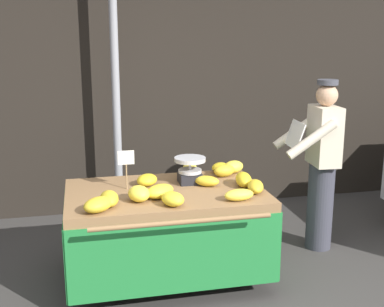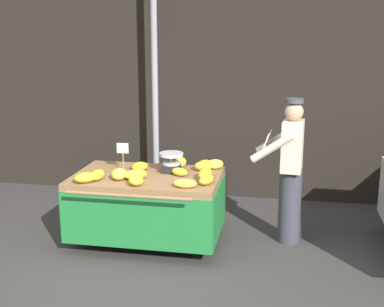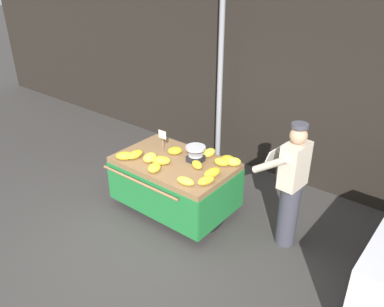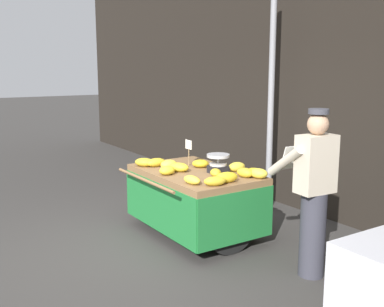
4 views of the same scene
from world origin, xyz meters
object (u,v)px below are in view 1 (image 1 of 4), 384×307
Objects in this scene: banana_bunch_5 at (221,168)px; banana_bunch_13 at (255,186)px; banana_bunch_2 at (139,194)px; banana_bunch_7 at (233,167)px; price_sign at (126,161)px; banana_bunch_4 at (224,171)px; banana_bunch_11 at (173,199)px; weighing_scale at (190,170)px; vendor_person at (321,165)px; banana_bunch_1 at (243,179)px; banana_cart at (166,215)px; street_pole at (115,84)px; banana_bunch_6 at (98,205)px; banana_bunch_10 at (207,181)px; banana_bunch_9 at (109,199)px; banana_bunch_0 at (190,169)px; banana_bunch_8 at (147,180)px; banana_bunch_12 at (239,195)px; banana_bunch_3 at (160,191)px.

banana_bunch_13 is (0.12, -0.65, 0.00)m from banana_bunch_5.
banana_bunch_7 is (0.99, 0.64, -0.00)m from banana_bunch_2.
price_sign reaches higher than banana_bunch_4.
banana_bunch_4 is 0.97× the size of banana_bunch_11.
vendor_person is at bearing 7.31° from weighing_scale.
banana_bunch_1 is at bearing -95.86° from banana_bunch_7.
weighing_scale is 0.38m from banana_bunch_4.
banana_cart is at bearing 177.50° from banana_bunch_1.
price_sign is at bearing 160.63° from banana_cart.
banana_bunch_6 is (-0.30, -1.92, -0.72)m from street_pole.
banana_bunch_2 is at bearing -156.52° from banana_bunch_10.
banana_bunch_10 is (0.87, 0.33, -0.01)m from banana_bunch_9.
banana_bunch_2 is 1.01m from banana_bunch_4.
street_pole is 1.43m from banana_bunch_0.
street_pole is at bearing 88.69° from price_sign.
banana_bunch_11 is 0.13× the size of vendor_person.
banana_bunch_8 is at bearing 73.58° from banana_bunch_2.
banana_bunch_4 is at bearing -139.83° from banana_bunch_7.
street_pole is 11.84× the size of banana_bunch_1.
street_pole is at bearing 112.00° from weighing_scale.
banana_bunch_8 is 0.87× the size of banana_bunch_12.
price_sign is 1.25× the size of banana_bunch_1.
banana_bunch_1 reaches higher than banana_bunch_8.
banana_bunch_0 is 0.38m from banana_bunch_10.
banana_bunch_0 reaches higher than banana_bunch_12.
street_pole is 14.16× the size of banana_bunch_2.
banana_cart is 0.35m from banana_bunch_8.
banana_bunch_0 reaches higher than banana_cart.
banana_bunch_0 is at bearing 158.69° from banana_bunch_4.
banana_bunch_0 is at bearing 41.29° from banana_bunch_9.
banana_bunch_1 is 1.27× the size of banana_bunch_7.
banana_bunch_11 is at bearing -58.61° from price_sign.
banana_bunch_2 reaches higher than banana_bunch_0.
vendor_person is (2.12, 0.63, -0.01)m from banana_bunch_9.
price_sign is 0.72m from banana_bunch_0.
banana_bunch_6 is (-1.20, -0.84, 0.01)m from banana_bunch_5.
banana_bunch_4 is at bearing 20.04° from weighing_scale.
banana_bunch_10 is at bearing -166.34° from vendor_person.
banana_bunch_3 reaches higher than banana_cart.
banana_bunch_8 is at bearing 102.33° from banana_bunch_11.
banana_bunch_6 is at bearing -154.81° from banana_bunch_10.
banana_bunch_1 is at bearing -24.90° from weighing_scale.
banana_cart is at bearing -19.37° from price_sign.
banana_bunch_1 is at bearing -76.59° from banana_bunch_4.
banana_bunch_4 is (0.90, -1.21, -0.72)m from street_pole.
banana_bunch_2 is at bearing -138.01° from banana_cart.
weighing_scale is at bearing 38.35° from banana_bunch_2.
banana_bunch_5 is at bearing 35.98° from weighing_scale.
banana_bunch_13 is 1.06m from vendor_person.
banana_bunch_1 is (0.98, -1.54, -0.71)m from street_pole.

